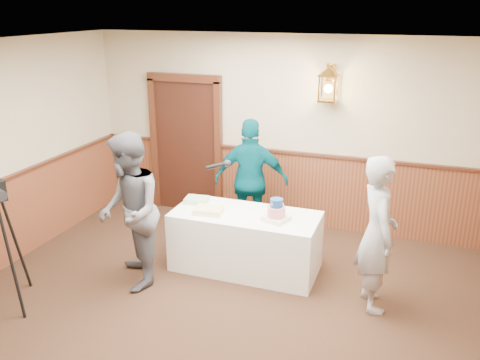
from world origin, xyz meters
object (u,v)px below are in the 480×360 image
object	(u,v)px
sheet_cake_green	(196,200)
interviewer	(130,212)
baker	(377,234)
assistant_p	(251,181)
tv_camera_rig	(1,250)
display_table	(245,241)
sheet_cake_yellow	(209,210)
tiered_cake	(276,212)

from	to	relation	value
sheet_cake_green	interviewer	distance (m)	1.03
baker	interviewer	bearing A→B (deg)	78.58
assistant_p	tv_camera_rig	size ratio (longest dim) A/B	1.18
display_table	tv_camera_rig	size ratio (longest dim) A/B	1.22
sheet_cake_yellow	interviewer	size ratio (longest dim) A/B	0.18
sheet_cake_green	assistant_p	world-z (taller)	assistant_p
tv_camera_rig	sheet_cake_yellow	bearing A→B (deg)	64.39
sheet_cake_yellow	tv_camera_rig	xyz separation A→B (m)	(-1.79, -1.52, -0.12)
interviewer	display_table	bearing A→B (deg)	90.78
tiered_cake	assistant_p	bearing A→B (deg)	123.90
tv_camera_rig	display_table	bearing A→B (deg)	60.83
baker	sheet_cake_yellow	bearing A→B (deg)	63.63
sheet_cake_yellow	assistant_p	distance (m)	1.02
tiered_cake	assistant_p	size ratio (longest dim) A/B	0.20
display_table	tv_camera_rig	world-z (taller)	tv_camera_rig
display_table	sheet_cake_yellow	bearing A→B (deg)	-162.01
display_table	tv_camera_rig	xyz separation A→B (m)	(-2.22, -1.66, 0.29)
assistant_p	display_table	bearing A→B (deg)	91.96
tiered_cake	assistant_p	distance (m)	1.12
tiered_cake	tv_camera_rig	xyz separation A→B (m)	(-2.63, -1.59, -0.19)
display_table	sheet_cake_green	world-z (taller)	sheet_cake_green
sheet_cake_green	tv_camera_rig	world-z (taller)	tv_camera_rig
display_table	interviewer	xyz separation A→B (m)	(-1.13, -0.79, 0.55)
sheet_cake_yellow	baker	size ratio (longest dim) A/B	0.19
sheet_cake_yellow	baker	bearing A→B (deg)	-4.92
display_table	interviewer	distance (m)	1.49
interviewer	baker	xyz separation A→B (m)	(2.72, 0.48, -0.06)
interviewer	assistant_p	distance (m)	1.89
display_table	baker	world-z (taller)	baker
interviewer	sheet_cake_yellow	bearing A→B (deg)	98.71
display_table	interviewer	bearing A→B (deg)	-144.94
sheet_cake_green	baker	bearing A→B (deg)	-10.93
baker	sheet_cake_green	bearing A→B (deg)	57.61
baker	tv_camera_rig	bearing A→B (deg)	88.06
tiered_cake	baker	size ratio (longest dim) A/B	0.20
interviewer	sheet_cake_green	bearing A→B (deg)	121.57
display_table	interviewer	world-z (taller)	interviewer
sheet_cake_yellow	sheet_cake_green	distance (m)	0.40
sheet_cake_yellow	tiered_cake	bearing A→B (deg)	4.42
tiered_cake	interviewer	world-z (taller)	interviewer
assistant_p	tv_camera_rig	bearing A→B (deg)	39.40
tv_camera_rig	baker	bearing A→B (deg)	43.50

